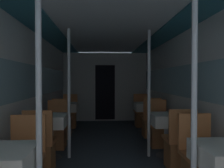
{
  "coord_description": "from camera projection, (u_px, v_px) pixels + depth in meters",
  "views": [
    {
      "loc": [
        -0.16,
        -1.27,
        1.36
      ],
      "look_at": [
        0.04,
        2.36,
        1.28
      ],
      "focal_mm": 35.0,
      "sensor_mm": 36.0,
      "label": 1
    }
  ],
  "objects": [
    {
      "name": "wall_left",
      "position": [
        33.0,
        91.0,
        3.96
      ],
      "size": [
        0.05,
        8.32,
        2.22
      ],
      "color": "silver",
      "rests_on": "ground_plane"
    },
    {
      "name": "dining_table_left_2",
      "position": [
        66.0,
        109.0,
        5.59
      ],
      "size": [
        0.57,
        0.57,
        0.75
      ],
      "color": "#4C4C51",
      "rests_on": "ground_plane"
    },
    {
      "name": "support_pole_left_0",
      "position": [
        39.0,
        107.0,
        1.91
      ],
      "size": [
        0.05,
        0.05,
        2.22
      ],
      "color": "silver",
      "rests_on": "ground_plane"
    },
    {
      "name": "chair_right_far_2",
      "position": [
        141.0,
        116.0,
        6.28
      ],
      "size": [
        0.41,
        0.41,
        0.93
      ],
      "rotation": [
        0.0,
        0.0,
        3.14
      ],
      "color": "#9C5B31",
      "rests_on": "ground_plane"
    },
    {
      "name": "support_pole_right_0",
      "position": [
        194.0,
        106.0,
        1.99
      ],
      "size": [
        0.05,
        0.05,
        2.22
      ],
      "color": "silver",
      "rests_on": "ground_plane"
    },
    {
      "name": "bulkhead_far",
      "position": [
        105.0,
        87.0,
        7.17
      ],
      "size": [
        2.72,
        0.09,
        2.22
      ],
      "color": "#A8A8A3",
      "rests_on": "ground_plane"
    },
    {
      "name": "dining_table_right_1",
      "position": [
        167.0,
        122.0,
        3.86
      ],
      "size": [
        0.57,
        0.57,
        0.75
      ],
      "color": "#4C4C51",
      "rests_on": "ground_plane"
    },
    {
      "name": "chair_left_far_1",
      "position": [
        57.0,
        133.0,
        4.33
      ],
      "size": [
        0.41,
        0.41,
        0.93
      ],
      "rotation": [
        0.0,
        0.0,
        3.14
      ],
      "color": "#9C5B31",
      "rests_on": "ground_plane"
    },
    {
      "name": "chair_right_near_1",
      "position": [
        179.0,
        149.0,
        3.29
      ],
      "size": [
        0.41,
        0.41,
        0.93
      ],
      "color": "#9C5B31",
      "rests_on": "ground_plane"
    },
    {
      "name": "dining_table_right_2",
      "position": [
        146.0,
        108.0,
        5.7
      ],
      "size": [
        0.57,
        0.57,
        0.75
      ],
      "color": "#4C4C51",
      "rests_on": "ground_plane"
    },
    {
      "name": "support_pole_left_1",
      "position": [
        69.0,
        94.0,
        3.76
      ],
      "size": [
        0.05,
        0.05,
        2.22
      ],
      "color": "silver",
      "rests_on": "ground_plane"
    },
    {
      "name": "chair_right_far_1",
      "position": [
        159.0,
        131.0,
        4.44
      ],
      "size": [
        0.41,
        0.41,
        0.93
      ],
      "rotation": [
        0.0,
        0.0,
        3.14
      ],
      "color": "#9C5B31",
      "rests_on": "ground_plane"
    },
    {
      "name": "chair_right_far_0",
      "position": [
        200.0,
        168.0,
        2.59
      ],
      "size": [
        0.41,
        0.41,
        0.93
      ],
      "rotation": [
        0.0,
        0.0,
        3.14
      ],
      "color": "#9C5B31",
      "rests_on": "ground_plane"
    },
    {
      "name": "dining_table_left_0",
      "position": [
        1.0,
        165.0,
        1.91
      ],
      "size": [
        0.57,
        0.57,
        0.75
      ],
      "color": "#4C4C51",
      "rests_on": "ground_plane"
    },
    {
      "name": "chair_left_far_2",
      "position": [
        70.0,
        117.0,
        6.17
      ],
      "size": [
        0.41,
        0.41,
        0.93
      ],
      "rotation": [
        0.0,
        0.0,
        3.14
      ],
      "color": "#9C5B31",
      "rests_on": "ground_plane"
    },
    {
      "name": "support_pole_right_1",
      "position": [
        149.0,
        93.0,
        3.83
      ],
      "size": [
        0.05,
        0.05,
        2.22
      ],
      "color": "silver",
      "rests_on": "ground_plane"
    },
    {
      "name": "chair_left_near_1",
      "position": [
        41.0,
        152.0,
        3.18
      ],
      "size": [
        0.41,
        0.41,
        0.93
      ],
      "color": "#9C5B31",
      "rests_on": "ground_plane"
    },
    {
      "name": "chair_left_near_2",
      "position": [
        63.0,
        125.0,
        5.03
      ],
      "size": [
        0.41,
        0.41,
        0.93
      ],
      "color": "#9C5B31",
      "rests_on": "ground_plane"
    },
    {
      "name": "wall_right",
      "position": [
        182.0,
        91.0,
        4.11
      ],
      "size": [
        0.05,
        8.32,
        2.22
      ],
      "color": "silver",
      "rests_on": "ground_plane"
    },
    {
      "name": "dining_table_left_1",
      "position": [
        50.0,
        123.0,
        3.75
      ],
      "size": [
        0.57,
        0.57,
        0.75
      ],
      "color": "#4C4C51",
      "rests_on": "ground_plane"
    },
    {
      "name": "ceiling_panel",
      "position": [
        109.0,
        30.0,
        4.01
      ],
      "size": [
        2.78,
        8.32,
        0.07
      ],
      "color": "silver",
      "rests_on": "wall_left"
    },
    {
      "name": "chair_right_near_2",
      "position": [
        151.0,
        124.0,
        5.14
      ],
      "size": [
        0.41,
        0.41,
        0.93
      ],
      "color": "#9C5B31",
      "rests_on": "ground_plane"
    }
  ]
}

